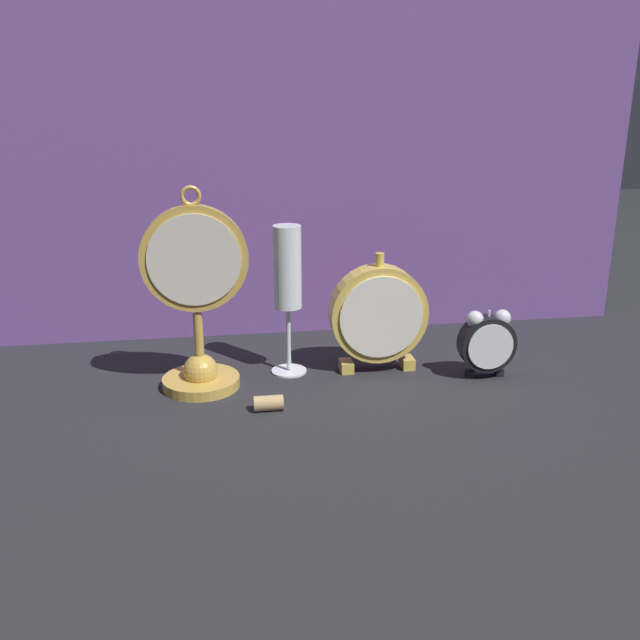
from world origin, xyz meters
The scene contains 7 objects.
ground_plane centered at (0.00, 0.00, 0.00)m, with size 4.00×4.00×0.00m, color #232328.
fabric_backdrop_drape centered at (0.00, 0.33, 0.34)m, with size 1.23×0.01×0.68m, color #6B478E.
pocket_watch_on_stand centered at (-0.18, 0.09, 0.12)m, with size 0.16×0.12×0.31m.
alarm_clock_twin_bell centered at (0.26, 0.06, 0.06)m, with size 0.09×0.03×0.11m.
mantel_clock_silver centered at (0.10, 0.11, 0.09)m, with size 0.16×0.04×0.19m.
champagne_flute centered at (-0.04, 0.13, 0.16)m, with size 0.06×0.06×0.24m.
wine_cork centered at (-0.09, -0.01, 0.01)m, with size 0.02×0.02×0.04m, color tan.
Camera 1 is at (-0.16, -0.93, 0.44)m, focal length 40.00 mm.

